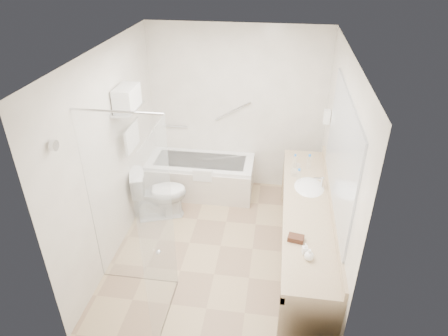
# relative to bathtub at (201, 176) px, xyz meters

# --- Properties ---
(floor) EXTENTS (3.20, 3.20, 0.00)m
(floor) POSITION_rel_bathtub_xyz_m (0.50, -1.24, -0.28)
(floor) COLOR tan
(floor) RESTS_ON ground
(ceiling) EXTENTS (2.60, 3.20, 0.10)m
(ceiling) POSITION_rel_bathtub_xyz_m (0.50, -1.24, 2.22)
(ceiling) COLOR silver
(ceiling) RESTS_ON wall_back
(wall_back) EXTENTS (2.60, 0.10, 2.50)m
(wall_back) POSITION_rel_bathtub_xyz_m (0.50, 0.36, 0.97)
(wall_back) COLOR silver
(wall_back) RESTS_ON ground
(wall_front) EXTENTS (2.60, 0.10, 2.50)m
(wall_front) POSITION_rel_bathtub_xyz_m (0.50, -2.84, 0.97)
(wall_front) COLOR silver
(wall_front) RESTS_ON ground
(wall_left) EXTENTS (0.10, 3.20, 2.50)m
(wall_left) POSITION_rel_bathtub_xyz_m (-0.80, -1.24, 0.97)
(wall_left) COLOR silver
(wall_left) RESTS_ON ground
(wall_right) EXTENTS (0.10, 3.20, 2.50)m
(wall_right) POSITION_rel_bathtub_xyz_m (1.80, -1.24, 0.97)
(wall_right) COLOR silver
(wall_right) RESTS_ON ground
(bathtub) EXTENTS (1.60, 0.73, 0.59)m
(bathtub) POSITION_rel_bathtub_xyz_m (0.00, 0.00, 0.00)
(bathtub) COLOR white
(bathtub) RESTS_ON floor
(grab_bar_short) EXTENTS (0.40, 0.03, 0.03)m
(grab_bar_short) POSITION_rel_bathtub_xyz_m (-0.45, 0.32, 0.67)
(grab_bar_short) COLOR silver
(grab_bar_short) RESTS_ON wall_back
(grab_bar_long) EXTENTS (0.53, 0.03, 0.33)m
(grab_bar_long) POSITION_rel_bathtub_xyz_m (0.45, 0.32, 0.97)
(grab_bar_long) COLOR silver
(grab_bar_long) RESTS_ON wall_back
(shower_enclosure) EXTENTS (0.96, 0.91, 2.11)m
(shower_enclosure) POSITION_rel_bathtub_xyz_m (-0.13, -2.16, 0.79)
(shower_enclosure) COLOR silver
(shower_enclosure) RESTS_ON floor
(towel_shelf) EXTENTS (0.24, 0.55, 0.81)m
(towel_shelf) POSITION_rel_bathtub_xyz_m (-0.67, -0.89, 1.48)
(towel_shelf) COLOR silver
(towel_shelf) RESTS_ON wall_left
(vanity_counter) EXTENTS (0.55, 2.70, 0.95)m
(vanity_counter) POSITION_rel_bathtub_xyz_m (1.52, -1.39, 0.36)
(vanity_counter) COLOR tan
(vanity_counter) RESTS_ON floor
(sink) EXTENTS (0.40, 0.52, 0.14)m
(sink) POSITION_rel_bathtub_xyz_m (1.55, -0.99, 0.54)
(sink) COLOR white
(sink) RESTS_ON vanity_counter
(faucet) EXTENTS (0.03, 0.03, 0.14)m
(faucet) POSITION_rel_bathtub_xyz_m (1.70, -0.99, 0.65)
(faucet) COLOR silver
(faucet) RESTS_ON vanity_counter
(mirror) EXTENTS (0.02, 2.00, 1.20)m
(mirror) POSITION_rel_bathtub_xyz_m (1.79, -1.39, 1.27)
(mirror) COLOR #A9AEB5
(mirror) RESTS_ON wall_right
(hairdryer_unit) EXTENTS (0.08, 0.10, 0.18)m
(hairdryer_unit) POSITION_rel_bathtub_xyz_m (1.75, -0.19, 1.17)
(hairdryer_unit) COLOR white
(hairdryer_unit) RESTS_ON wall_right
(toilet) EXTENTS (0.86, 0.66, 0.75)m
(toilet) POSITION_rel_bathtub_xyz_m (-0.45, -0.70, 0.10)
(toilet) COLOR white
(toilet) RESTS_ON floor
(amenity_basket) EXTENTS (0.17, 0.13, 0.05)m
(amenity_basket) POSITION_rel_bathtub_xyz_m (1.38, -2.01, 0.60)
(amenity_basket) COLOR #4A281A
(amenity_basket) RESTS_ON vanity_counter
(soap_bottle_a) EXTENTS (0.07, 0.12, 0.05)m
(soap_bottle_a) POSITION_rel_bathtub_xyz_m (1.46, -2.19, 0.60)
(soap_bottle_a) COLOR white
(soap_bottle_a) RESTS_ON vanity_counter
(soap_bottle_b) EXTENTS (0.11, 0.13, 0.09)m
(soap_bottle_b) POSITION_rel_bathtub_xyz_m (1.50, -2.27, 0.62)
(soap_bottle_b) COLOR white
(soap_bottle_b) RESTS_ON vanity_counter
(water_bottle_left) EXTENTS (0.06, 0.06, 0.19)m
(water_bottle_left) POSITION_rel_bathtub_xyz_m (1.42, -0.90, 0.66)
(water_bottle_left) COLOR silver
(water_bottle_left) RESTS_ON vanity_counter
(water_bottle_mid) EXTENTS (0.05, 0.05, 0.18)m
(water_bottle_mid) POSITION_rel_bathtub_xyz_m (1.38, -0.50, 0.66)
(water_bottle_mid) COLOR silver
(water_bottle_mid) RESTS_ON vanity_counter
(water_bottle_right) EXTENTS (0.06, 0.06, 0.20)m
(water_bottle_right) POSITION_rel_bathtub_xyz_m (1.56, -0.52, 0.67)
(water_bottle_right) COLOR silver
(water_bottle_right) RESTS_ON vanity_counter
(drinking_glass_near) EXTENTS (0.09, 0.09, 0.10)m
(drinking_glass_near) POSITION_rel_bathtub_xyz_m (1.37, -0.75, 0.62)
(drinking_glass_near) COLOR silver
(drinking_glass_near) RESTS_ON vanity_counter
(drinking_glass_far) EXTENTS (0.08, 0.08, 0.08)m
(drinking_glass_far) POSITION_rel_bathtub_xyz_m (1.42, -0.57, 0.61)
(drinking_glass_far) COLOR silver
(drinking_glass_far) RESTS_ON vanity_counter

